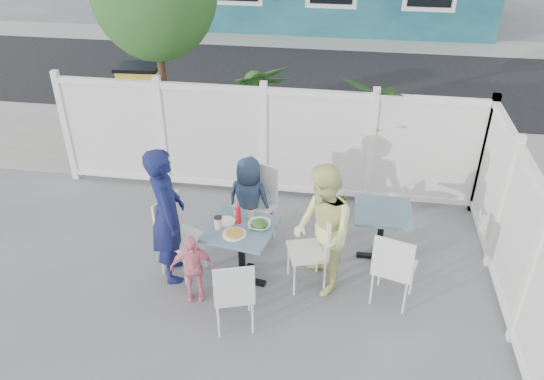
# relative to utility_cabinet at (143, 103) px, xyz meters

# --- Properties ---
(ground) EXTENTS (80.00, 80.00, 0.00)m
(ground) POSITION_rel_utility_cabinet_xyz_m (2.27, -4.00, -0.61)
(ground) COLOR slate
(near_sidewalk) EXTENTS (24.00, 2.60, 0.01)m
(near_sidewalk) POSITION_rel_utility_cabinet_xyz_m (2.27, -0.20, -0.60)
(near_sidewalk) COLOR gray
(near_sidewalk) RESTS_ON ground
(street) EXTENTS (24.00, 5.00, 0.01)m
(street) POSITION_rel_utility_cabinet_xyz_m (2.27, 3.50, -0.61)
(street) COLOR black
(street) RESTS_ON ground
(far_sidewalk) EXTENTS (24.00, 1.60, 0.01)m
(far_sidewalk) POSITION_rel_utility_cabinet_xyz_m (2.27, 6.60, -0.60)
(far_sidewalk) COLOR gray
(far_sidewalk) RESTS_ON ground
(fence_back) EXTENTS (5.86, 0.08, 1.60)m
(fence_back) POSITION_rel_utility_cabinet_xyz_m (2.37, -1.60, 0.18)
(fence_back) COLOR white
(fence_back) RESTS_ON ground
(fence_right) EXTENTS (0.08, 3.66, 1.60)m
(fence_right) POSITION_rel_utility_cabinet_xyz_m (5.27, -3.40, 0.18)
(fence_right) COLOR white
(fence_right) RESTS_ON ground
(utility_cabinet) EXTENTS (0.68, 0.51, 1.22)m
(utility_cabinet) POSITION_rel_utility_cabinet_xyz_m (0.00, 0.00, 0.00)
(utility_cabinet) COLOR gold
(utility_cabinet) RESTS_ON ground
(potted_shrub_a) EXTENTS (1.33, 1.33, 1.69)m
(potted_shrub_a) POSITION_rel_utility_cabinet_xyz_m (2.20, -0.90, 0.24)
(potted_shrub_a) COLOR #295522
(potted_shrub_a) RESTS_ON ground
(potted_shrub_b) EXTENTS (2.03, 1.96, 1.72)m
(potted_shrub_b) POSITION_rel_utility_cabinet_xyz_m (3.86, -1.00, 0.25)
(potted_shrub_b) COLOR #295522
(potted_shrub_b) RESTS_ON ground
(main_table) EXTENTS (0.80, 0.80, 0.73)m
(main_table) POSITION_rel_utility_cabinet_xyz_m (2.45, -3.54, -0.04)
(main_table) COLOR #3F6373
(main_table) RESTS_ON ground
(spare_table) EXTENTS (0.65, 0.65, 0.68)m
(spare_table) POSITION_rel_utility_cabinet_xyz_m (3.97, -2.88, -0.08)
(spare_table) COLOR #3F6373
(spare_table) RESTS_ON ground
(chair_left) EXTENTS (0.54, 0.55, 0.93)m
(chair_left) POSITION_rel_utility_cabinet_xyz_m (1.67, -3.43, -0.07)
(chair_left) COLOR white
(chair_left) RESTS_ON ground
(chair_right) EXTENTS (0.50, 0.51, 0.91)m
(chair_right) POSITION_rel_utility_cabinet_xyz_m (3.24, -3.45, -0.08)
(chair_right) COLOR white
(chair_right) RESTS_ON ground
(chair_back) EXTENTS (0.59, 0.59, 1.01)m
(chair_back) POSITION_rel_utility_cabinet_xyz_m (2.46, -2.70, -0.02)
(chair_back) COLOR white
(chair_back) RESTS_ON ground
(chair_near) EXTENTS (0.49, 0.48, 0.87)m
(chair_near) POSITION_rel_utility_cabinet_xyz_m (2.53, -4.28, -0.10)
(chair_near) COLOR white
(chair_near) RESTS_ON ground
(chair_spare) EXTENTS (0.51, 0.50, 0.91)m
(chair_spare) POSITION_rel_utility_cabinet_xyz_m (4.08, -3.67, -0.08)
(chair_spare) COLOR white
(chair_spare) RESTS_ON ground
(man) EXTENTS (0.57, 0.69, 1.61)m
(man) POSITION_rel_utility_cabinet_xyz_m (1.63, -3.53, 0.19)
(man) COLOR #141A4A
(man) RESTS_ON ground
(woman) EXTENTS (0.79, 0.89, 1.50)m
(woman) POSITION_rel_utility_cabinet_xyz_m (3.32, -3.49, 0.14)
(woman) COLOR #E8F84C
(woman) RESTS_ON ground
(boy) EXTENTS (0.63, 0.48, 1.15)m
(boy) POSITION_rel_utility_cabinet_xyz_m (2.38, -2.75, -0.03)
(boy) COLOR #24354E
(boy) RESTS_ON ground
(toddler) EXTENTS (0.51, 0.32, 0.81)m
(toddler) POSITION_rel_utility_cabinet_xyz_m (1.99, -3.89, -0.20)
(toddler) COLOR pink
(toddler) RESTS_ON ground
(plate_main) EXTENTS (0.25, 0.25, 0.02)m
(plate_main) POSITION_rel_utility_cabinet_xyz_m (2.41, -3.68, 0.13)
(plate_main) COLOR white
(plate_main) RESTS_ON main_table
(plate_side) EXTENTS (0.21, 0.21, 0.01)m
(plate_side) POSITION_rel_utility_cabinet_xyz_m (2.27, -3.46, 0.13)
(plate_side) COLOR white
(plate_side) RESTS_ON main_table
(salad_bowl) EXTENTS (0.24, 0.24, 0.06)m
(salad_bowl) POSITION_rel_utility_cabinet_xyz_m (2.65, -3.50, 0.15)
(salad_bowl) COLOR white
(salad_bowl) RESTS_ON main_table
(coffee_cup_a) EXTENTS (0.08, 0.08, 0.13)m
(coffee_cup_a) POSITION_rel_utility_cabinet_xyz_m (2.21, -3.58, 0.19)
(coffee_cup_a) COLOR beige
(coffee_cup_a) RESTS_ON main_table
(coffee_cup_b) EXTENTS (0.08, 0.08, 0.12)m
(coffee_cup_b) POSITION_rel_utility_cabinet_xyz_m (2.52, -3.32, 0.18)
(coffee_cup_b) COLOR beige
(coffee_cup_b) RESTS_ON main_table
(ketchup_bottle) EXTENTS (0.06, 0.06, 0.20)m
(ketchup_bottle) POSITION_rel_utility_cabinet_xyz_m (2.40, -3.45, 0.22)
(ketchup_bottle) COLOR red
(ketchup_bottle) RESTS_ON main_table
(salt_shaker) EXTENTS (0.03, 0.03, 0.07)m
(salt_shaker) POSITION_rel_utility_cabinet_xyz_m (2.35, -3.32, 0.16)
(salt_shaker) COLOR white
(salt_shaker) RESTS_ON main_table
(pepper_shaker) EXTENTS (0.03, 0.03, 0.07)m
(pepper_shaker) POSITION_rel_utility_cabinet_xyz_m (2.37, -3.29, 0.16)
(pepper_shaker) COLOR black
(pepper_shaker) RESTS_ON main_table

